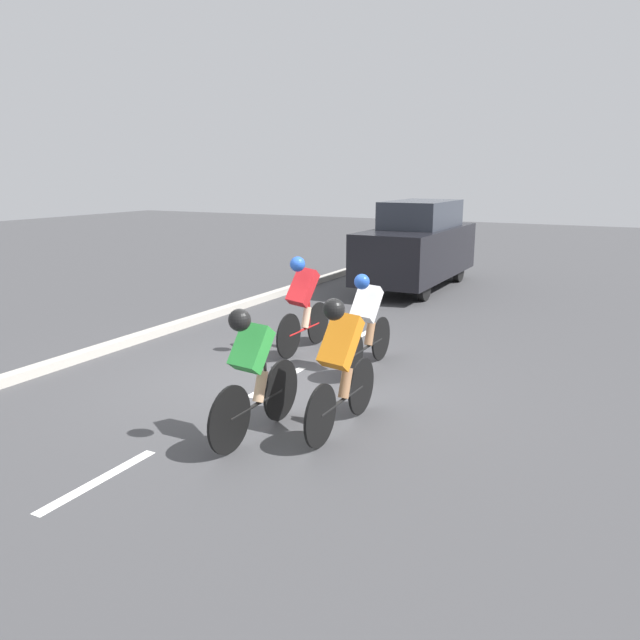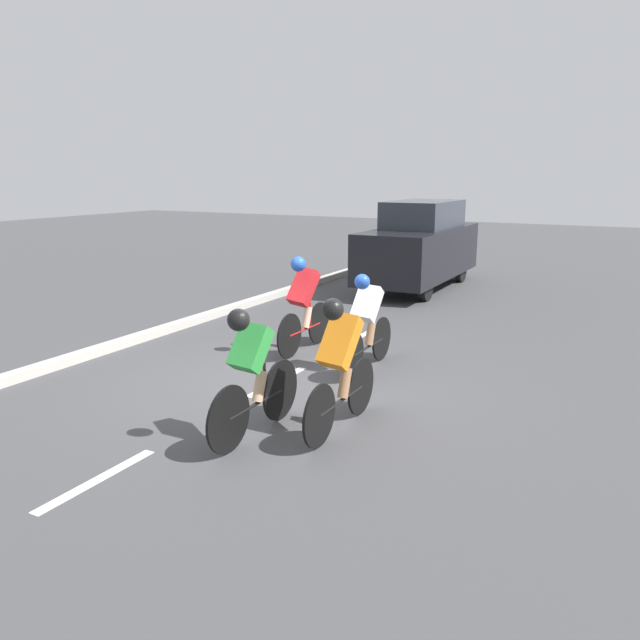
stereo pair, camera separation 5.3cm
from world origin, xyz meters
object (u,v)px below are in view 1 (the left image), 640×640
cyclist_orange (341,361)px  cyclist_red (303,301)px  cyclist_green (253,370)px  support_car (418,245)px  cyclist_white (367,320)px

cyclist_orange → cyclist_red: bearing=-53.5°
cyclist_green → support_car: size_ratio=0.38×
cyclist_red → cyclist_orange: (-1.92, 2.59, -0.00)m
support_car → cyclist_green: bearing=98.6°
cyclist_white → support_car: 6.91m
cyclist_orange → cyclist_white: bearing=-73.7°
cyclist_red → cyclist_white: 1.35m
support_car → cyclist_red: bearing=92.5°
cyclist_green → cyclist_white: bearing=-92.5°
support_car → cyclist_orange: bearing=103.8°
cyclist_orange → support_car: size_ratio=0.38×
cyclist_green → cyclist_orange: (-0.76, -0.57, 0.05)m
cyclist_white → cyclist_orange: 2.27m
cyclist_orange → support_car: bearing=-76.2°
cyclist_red → cyclist_green: size_ratio=0.97×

